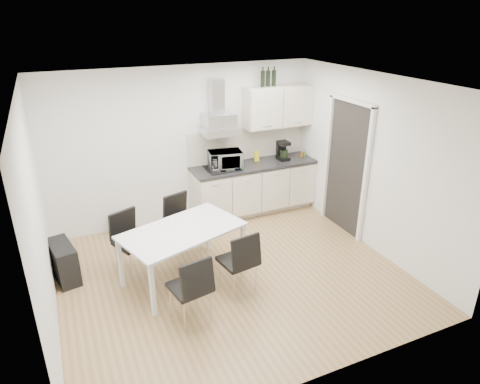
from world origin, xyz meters
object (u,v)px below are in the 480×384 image
object	(u,v)px
chair_near_left	(190,288)
floor_speaker	(116,224)
chair_near_right	(238,261)
kitchenette	(255,168)
dining_table	(182,234)
chair_far_right	(183,224)
guitar_amp	(64,262)
chair_far_left	(132,243)

from	to	relation	value
chair_near_left	floor_speaker	size ratio (longest dim) A/B	2.99
chair_near_right	kitchenette	bearing A→B (deg)	49.96
chair_near_right	dining_table	bearing A→B (deg)	125.92
chair_near_right	chair_far_right	bearing A→B (deg)	95.41
floor_speaker	chair_far_right	bearing A→B (deg)	-69.78
chair_near_left	guitar_amp	size ratio (longest dim) A/B	1.32
chair_far_right	floor_speaker	bearing A→B (deg)	-66.89
kitchenette	guitar_amp	world-z (taller)	kitchenette
chair_near_left	chair_far_right	bearing A→B (deg)	64.56
chair_far_right	guitar_amp	distance (m)	1.71
chair_near_right	floor_speaker	world-z (taller)	chair_near_right
dining_table	floor_speaker	bearing A→B (deg)	92.20
chair_far_right	chair_near_right	world-z (taller)	same
chair_far_left	chair_near_right	world-z (taller)	same
dining_table	chair_far_right	xyz separation A→B (m)	(0.22, 0.71, -0.24)
dining_table	guitar_amp	world-z (taller)	dining_table
chair_far_right	guitar_amp	size ratio (longest dim) A/B	1.32
chair_near_left	guitar_amp	xyz separation A→B (m)	(-1.30, 1.49, -0.18)
chair_near_left	chair_near_right	world-z (taller)	same
chair_near_right	chair_far_left	bearing A→B (deg)	129.38
dining_table	floor_speaker	world-z (taller)	dining_table
chair_far_left	chair_near_right	distance (m)	1.51
chair_far_right	floor_speaker	distance (m)	1.34
chair_near_right	guitar_amp	distance (m)	2.36
chair_far_left	guitar_amp	distance (m)	0.94
guitar_amp	floor_speaker	bearing A→B (deg)	39.73
guitar_amp	floor_speaker	size ratio (longest dim) A/B	2.26
chair_far_left	chair_far_right	size ratio (longest dim) A/B	1.00
dining_table	guitar_amp	distance (m)	1.67
chair_far_right	floor_speaker	world-z (taller)	chair_far_right
chair_far_left	floor_speaker	distance (m)	1.28
dining_table	chair_near_right	world-z (taller)	chair_near_right
chair_near_left	floor_speaker	world-z (taller)	chair_near_left
kitchenette	chair_far_left	distance (m)	2.65
chair_near_right	guitar_amp	xyz separation A→B (m)	(-2.02, 1.21, -0.18)
floor_speaker	dining_table	bearing A→B (deg)	-90.20
chair_far_left	floor_speaker	bearing A→B (deg)	-110.51
kitchenette	floor_speaker	size ratio (longest dim) A/B	8.57
chair_near_right	guitar_amp	bearing A→B (deg)	140.26
chair_near_right	chair_near_left	bearing A→B (deg)	-167.59
chair_far_left	dining_table	bearing A→B (deg)	119.17
kitchenette	dining_table	distance (m)	2.38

